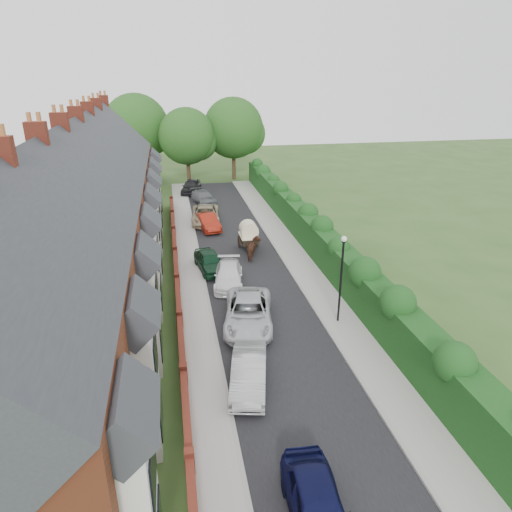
{
  "coord_description": "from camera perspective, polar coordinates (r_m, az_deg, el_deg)",
  "views": [
    {
      "loc": [
        -5.33,
        -17.18,
        13.12
      ],
      "look_at": [
        -0.28,
        9.33,
        2.2
      ],
      "focal_mm": 32.0,
      "sensor_mm": 36.0,
      "label": 1
    }
  ],
  "objects": [
    {
      "name": "garden_wall_row",
      "position": [
        29.98,
        -9.82,
        -3.29
      ],
      "size": [
        0.35,
        40.35,
        1.1
      ],
      "color": "maroon",
      "rests_on": "ground"
    },
    {
      "name": "car_red",
      "position": [
        41.03,
        -6.06,
        4.27
      ],
      "size": [
        2.21,
        4.43,
        1.39
      ],
      "primitive_type": "imported",
      "rotation": [
        0.0,
        0.0,
        0.18
      ],
      "color": "maroon",
      "rests_on": "ground"
    },
    {
      "name": "hedge",
      "position": [
        32.28,
        9.39,
        0.81
      ],
      "size": [
        2.1,
        58.0,
        2.85
      ],
      "color": "#133C15",
      "rests_on": "ground"
    },
    {
      "name": "car_beige",
      "position": [
        42.91,
        -6.32,
        5.14
      ],
      "size": [
        2.99,
        5.65,
        1.51
      ],
      "primitive_type": "imported",
      "rotation": [
        0.0,
        0.0,
        -0.09
      ],
      "color": "tan",
      "rests_on": "ground"
    },
    {
      "name": "kerb_hedge_side",
      "position": [
        32.04,
        4.42,
        -2.09
      ],
      "size": [
        0.18,
        58.0,
        0.13
      ],
      "primitive_type": "cube",
      "color": "gray",
      "rests_on": "ground"
    },
    {
      "name": "horse",
      "position": [
        34.11,
        -0.3,
        0.88
      ],
      "size": [
        1.44,
        2.11,
        1.63
      ],
      "primitive_type": "imported",
      "rotation": [
        0.0,
        0.0,
        2.82
      ],
      "color": "#47271A",
      "rests_on": "ground"
    },
    {
      "name": "pavement_house_side",
      "position": [
        31.08,
        -7.99,
        -3.06
      ],
      "size": [
        1.7,
        58.0,
        0.12
      ],
      "primitive_type": "cube",
      "color": "gray",
      "rests_on": "ground"
    },
    {
      "name": "pavement_hedge_side",
      "position": [
        32.32,
        6.22,
        -1.95
      ],
      "size": [
        2.2,
        58.0,
        0.12
      ],
      "primitive_type": "cube",
      "color": "gray",
      "rests_on": "ground"
    },
    {
      "name": "lamppost",
      "position": [
        24.93,
        10.67,
        -1.59
      ],
      "size": [
        0.32,
        0.32,
        5.16
      ],
      "color": "black",
      "rests_on": "ground"
    },
    {
      "name": "car_silver_b",
      "position": [
        25.37,
        -0.97,
        -7.09
      ],
      "size": [
        3.55,
        5.97,
        1.55
      ],
      "primitive_type": "imported",
      "rotation": [
        0.0,
        0.0,
        -0.18
      ],
      "color": "silver",
      "rests_on": "ground"
    },
    {
      "name": "ground",
      "position": [
        22.26,
        5.37,
        -14.19
      ],
      "size": [
        140.0,
        140.0,
        0.0
      ],
      "primitive_type": "plane",
      "color": "#2D4C1E",
      "rests_on": "ground"
    },
    {
      "name": "car_green",
      "position": [
        32.35,
        -5.83,
        -0.66
      ],
      "size": [
        2.28,
        4.36,
        1.41
      ],
      "primitive_type": "imported",
      "rotation": [
        0.0,
        0.0,
        0.15
      ],
      "color": "black",
      "rests_on": "ground"
    },
    {
      "name": "car_white",
      "position": [
        30.14,
        -3.46,
        -2.46
      ],
      "size": [
        2.47,
        4.71,
        1.3
      ],
      "primitive_type": "imported",
      "rotation": [
        0.0,
        0.0,
        -0.15
      ],
      "color": "white",
      "rests_on": "ground"
    },
    {
      "name": "tree_far_back",
      "position": [
        60.7,
        -14.32,
        15.22
      ],
      "size": [
        8.4,
        8.0,
        10.82
      ],
      "color": "#332316",
      "rests_on": "ground"
    },
    {
      "name": "car_navy",
      "position": [
        16.06,
        7.66,
        -28.64
      ],
      "size": [
        2.0,
        4.46,
        1.49
      ],
      "primitive_type": "imported",
      "rotation": [
        0.0,
        0.0,
        -0.06
      ],
      "color": "black",
      "rests_on": "ground"
    },
    {
      "name": "horse_cart",
      "position": [
        35.86,
        -0.91,
        2.83
      ],
      "size": [
        1.46,
        3.23,
        2.33
      ],
      "color": "black",
      "rests_on": "ground"
    },
    {
      "name": "kerb_house_side",
      "position": [
        31.11,
        -6.52,
        -2.94
      ],
      "size": [
        0.18,
        58.0,
        0.13
      ],
      "primitive_type": "cube",
      "color": "gray",
      "rests_on": "ground"
    },
    {
      "name": "terrace_row",
      "position": [
        29.04,
        -21.28,
        3.16
      ],
      "size": [
        9.05,
        40.5,
        11.5
      ],
      "color": "brown",
      "rests_on": "ground"
    },
    {
      "name": "car_grey",
      "position": [
        49.5,
        -6.58,
        7.3
      ],
      "size": [
        2.82,
        4.86,
        1.33
      ],
      "primitive_type": "imported",
      "rotation": [
        0.0,
        0.0,
        0.22
      ],
      "color": "#55585C",
      "rests_on": "ground"
    },
    {
      "name": "tree_far_left",
      "position": [
        57.8,
        -8.31,
        14.44
      ],
      "size": [
        7.14,
        6.8,
        9.29
      ],
      "color": "#332316",
      "rests_on": "ground"
    },
    {
      "name": "road",
      "position": [
        31.45,
        -0.97,
        -2.61
      ],
      "size": [
        6.0,
        58.0,
        0.02
      ],
      "primitive_type": "cube",
      "color": "black",
      "rests_on": "ground"
    },
    {
      "name": "car_silver_a",
      "position": [
        20.9,
        -0.91,
        -14.38
      ],
      "size": [
        2.4,
        4.56,
        1.43
      ],
      "primitive_type": "imported",
      "rotation": [
        0.0,
        0.0,
        -0.21
      ],
      "color": "#A09FA4",
      "rests_on": "ground"
    },
    {
      "name": "tree_far_right",
      "position": [
        60.28,
        -2.49,
        15.52
      ],
      "size": [
        7.98,
        7.6,
        10.31
      ],
      "color": "#332316",
      "rests_on": "ground"
    },
    {
      "name": "car_black",
      "position": [
        54.05,
        -8.12,
        8.61
      ],
      "size": [
        2.92,
        4.91,
        1.57
      ],
      "primitive_type": "imported",
      "rotation": [
        0.0,
        0.0,
        -0.25
      ],
      "color": "black",
      "rests_on": "ground"
    }
  ]
}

